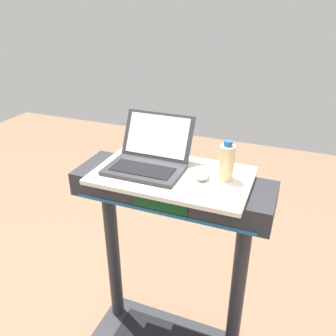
{
  "coord_description": "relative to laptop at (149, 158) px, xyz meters",
  "views": [
    {
      "loc": [
        0.48,
        -0.56,
        1.85
      ],
      "look_at": [
        0.0,
        0.65,
        1.2
      ],
      "focal_mm": 37.14,
      "sensor_mm": 36.0,
      "label": 1
    }
  ],
  "objects": [
    {
      "name": "desk_board",
      "position": [
        0.12,
        -0.02,
        -0.05
      ],
      "size": [
        0.69,
        0.41,
        0.02
      ],
      "primitive_type": "cube",
      "color": "beige",
      "rests_on": "treadmill_base"
    },
    {
      "name": "computer_mouse",
      "position": [
        0.26,
        -0.02,
        -0.03
      ],
      "size": [
        0.08,
        0.11,
        0.03
      ],
      "primitive_type": "ellipsoid",
      "rotation": [
        0.0,
        0.0,
        0.25
      ],
      "color": "#B2B2B7",
      "rests_on": "desk_board"
    },
    {
      "name": "laptop",
      "position": [
        0.0,
        0.0,
        0.0
      ],
      "size": [
        0.34,
        0.32,
        0.21
      ],
      "rotation": [
        0.0,
        0.0,
        -0.04
      ],
      "color": "#2D2D30",
      "rests_on": "desk_board"
    },
    {
      "name": "water_bottle",
      "position": [
        0.35,
        0.01,
        0.04
      ],
      "size": [
        0.06,
        0.06,
        0.17
      ],
      "color": "beige",
      "rests_on": "desk_board"
    }
  ]
}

